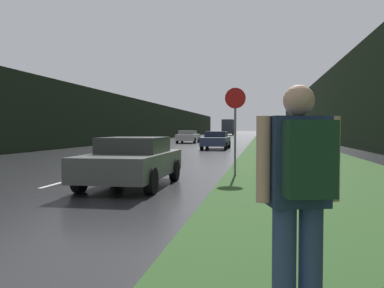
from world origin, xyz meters
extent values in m
cube|color=#2D5123|center=(7.31, 40.00, 0.01)|extent=(6.00, 240.00, 0.02)
cube|color=silver|center=(0.00, 12.02, 0.00)|extent=(0.12, 3.00, 0.01)
cube|color=silver|center=(0.00, 19.02, 0.00)|extent=(0.12, 3.00, 0.01)
cube|color=black|center=(-10.31, 50.00, 2.55)|extent=(2.00, 140.00, 5.11)
cube|color=black|center=(13.31, 50.00, 3.80)|extent=(2.00, 140.00, 7.60)
cylinder|color=slate|center=(4.65, 14.01, 1.06)|extent=(0.07, 0.07, 2.13)
cylinder|color=#B71414|center=(4.65, 14.01, 2.45)|extent=(0.65, 0.02, 0.65)
cylinder|color=navy|center=(5.64, 4.23, 0.46)|extent=(0.18, 0.18, 0.92)
cylinder|color=navy|center=(5.83, 4.29, 0.46)|extent=(0.18, 0.18, 0.92)
cube|color=navy|center=(5.73, 4.26, 1.25)|extent=(0.47, 0.34, 0.66)
sphere|color=tan|center=(5.73, 4.26, 1.69)|extent=(0.23, 0.23, 0.23)
cylinder|color=tan|center=(5.48, 4.19, 1.27)|extent=(0.10, 0.10, 0.62)
cylinder|color=tan|center=(5.99, 4.33, 1.27)|extent=(0.10, 0.10, 0.62)
cube|color=#193823|center=(5.79, 4.06, 1.28)|extent=(0.37, 0.26, 0.53)
cube|color=#4C514C|center=(2.15, 11.30, 0.57)|extent=(1.81, 4.06, 0.58)
cube|color=#2D302D|center=(2.15, 11.51, 1.06)|extent=(1.54, 1.83, 0.40)
cylinder|color=black|center=(3.01, 10.05, 0.31)|extent=(0.20, 0.62, 0.62)
cylinder|color=black|center=(1.29, 10.05, 0.31)|extent=(0.20, 0.62, 0.62)
cylinder|color=black|center=(3.01, 12.56, 0.31)|extent=(0.20, 0.62, 0.62)
cylinder|color=black|center=(1.29, 12.56, 0.31)|extent=(0.20, 0.62, 0.62)
cube|color=#2D3856|center=(2.15, 31.14, 0.58)|extent=(1.80, 4.70, 0.61)
cube|color=#1B2134|center=(2.15, 31.37, 1.10)|extent=(1.53, 2.12, 0.43)
cylinder|color=black|center=(3.01, 29.68, 0.30)|extent=(0.20, 0.60, 0.60)
cylinder|color=black|center=(1.30, 29.68, 0.30)|extent=(0.20, 0.60, 0.60)
cylinder|color=black|center=(3.01, 32.60, 0.30)|extent=(0.20, 0.60, 0.60)
cylinder|color=black|center=(1.30, 32.60, 0.30)|extent=(0.20, 0.60, 0.60)
cube|color=#BCBCBC|center=(-2.15, 43.37, 0.60)|extent=(1.91, 4.28, 0.65)
cube|color=slate|center=(-2.15, 43.15, 1.12)|extent=(1.62, 1.92, 0.40)
cylinder|color=black|center=(-3.06, 44.69, 0.30)|extent=(0.20, 0.61, 0.61)
cylinder|color=black|center=(-1.25, 44.69, 0.30)|extent=(0.20, 0.61, 0.61)
cylinder|color=black|center=(-3.06, 42.04, 0.30)|extent=(0.20, 0.61, 0.61)
cylinder|color=black|center=(-1.25, 42.04, 0.30)|extent=(0.20, 0.61, 0.61)
cube|color=black|center=(-2.15, 99.99, 1.62)|extent=(2.37, 2.38, 2.43)
cube|color=#333842|center=(-2.15, 95.67, 2.03)|extent=(2.49, 6.27, 3.25)
cylinder|color=black|center=(-3.34, 99.75, 0.45)|extent=(0.28, 0.90, 0.90)
cylinder|color=black|center=(-0.97, 99.75, 0.45)|extent=(0.28, 0.90, 0.90)
cylinder|color=black|center=(-3.34, 94.10, 0.45)|extent=(0.28, 0.90, 0.90)
cylinder|color=black|center=(-0.97, 94.10, 0.45)|extent=(0.28, 0.90, 0.90)
camera|label=1|loc=(5.46, 1.21, 1.49)|focal=38.00mm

